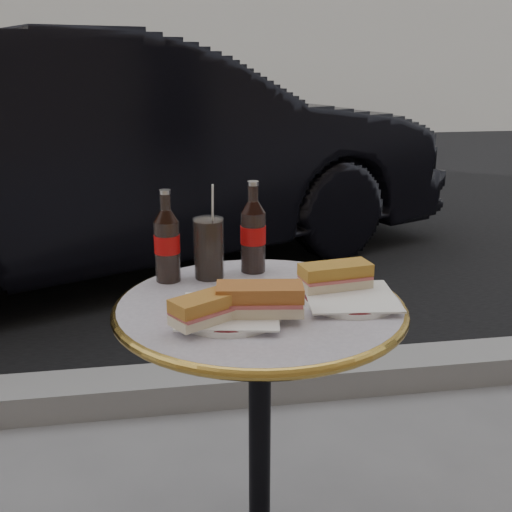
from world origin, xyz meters
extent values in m
cube|color=black|center=(0.00, 5.00, 0.00)|extent=(40.00, 8.00, 0.00)
cube|color=gray|center=(0.00, 0.90, 0.05)|extent=(40.00, 0.20, 0.12)
cylinder|color=white|center=(-0.07, -0.07, 0.74)|extent=(0.27, 0.27, 0.01)
cylinder|color=white|center=(0.19, -0.03, 0.74)|extent=(0.25, 0.25, 0.01)
cube|color=#B6762E|center=(-0.12, -0.11, 0.77)|extent=(0.16, 0.13, 0.05)
cube|color=#AF632C|center=(-0.02, -0.09, 0.77)|extent=(0.18, 0.10, 0.06)
cube|color=#B5802E|center=(0.17, 0.03, 0.77)|extent=(0.16, 0.09, 0.05)
cylinder|color=black|center=(-0.09, 0.18, 0.80)|extent=(0.08, 0.08, 0.14)
imported|color=black|center=(-0.41, 2.61, 0.68)|extent=(2.98, 4.35, 1.36)
camera|label=1|loc=(-0.22, -1.25, 1.23)|focal=45.00mm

